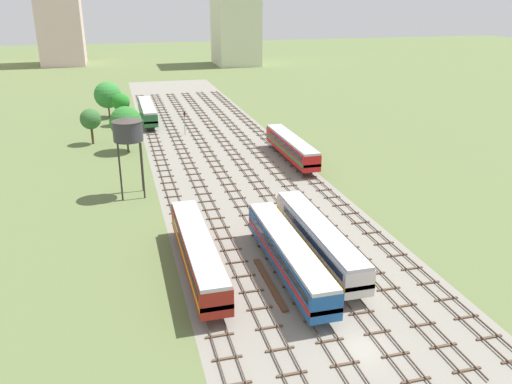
{
  "coord_description": "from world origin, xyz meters",
  "views": [
    {
      "loc": [
        -17.2,
        -31.34,
        26.42
      ],
      "look_at": [
        0.0,
        32.61,
        1.5
      ],
      "focal_mm": 36.8,
      "sensor_mm": 36.0,
      "label": 1
    }
  ],
  "objects_px": {
    "water_tower": "(128,130)",
    "diesel_railcar_far_left_mid": "(198,251)",
    "diesel_railcar_centre_near": "(319,237)",
    "diesel_railcar_right_midfar": "(291,146)",
    "signal_post_nearest": "(185,120)",
    "diesel_railcar_far_left_far": "(147,111)",
    "diesel_railcar_centre_left_nearest": "(288,253)"
  },
  "relations": [
    {
      "from": "diesel_railcar_right_midfar",
      "to": "signal_post_nearest",
      "type": "bearing_deg",
      "value": 123.85
    },
    {
      "from": "signal_post_nearest",
      "to": "water_tower",
      "type": "bearing_deg",
      "value": -110.14
    },
    {
      "from": "diesel_railcar_far_left_mid",
      "to": "water_tower",
      "type": "relative_size",
      "value": 1.84
    },
    {
      "from": "diesel_railcar_centre_left_nearest",
      "to": "diesel_railcar_far_left_far",
      "type": "relative_size",
      "value": 1.0
    },
    {
      "from": "diesel_railcar_far_left_far",
      "to": "diesel_railcar_right_midfar",
      "type": "bearing_deg",
      "value": -59.04
    },
    {
      "from": "signal_post_nearest",
      "to": "diesel_railcar_right_midfar",
      "type": "bearing_deg",
      "value": -56.15
    },
    {
      "from": "diesel_railcar_far_left_mid",
      "to": "signal_post_nearest",
      "type": "distance_m",
      "value": 56.78
    },
    {
      "from": "diesel_railcar_far_left_mid",
      "to": "diesel_railcar_right_midfar",
      "type": "height_order",
      "value": "same"
    },
    {
      "from": "diesel_railcar_far_left_mid",
      "to": "diesel_railcar_far_left_far",
      "type": "xyz_separation_m",
      "value": [
        0.0,
        69.72,
        0.0
      ]
    },
    {
      "from": "diesel_railcar_centre_left_nearest",
      "to": "signal_post_nearest",
      "type": "relative_size",
      "value": 4.25
    },
    {
      "from": "diesel_railcar_centre_left_nearest",
      "to": "diesel_railcar_centre_near",
      "type": "distance_m",
      "value": 5.08
    },
    {
      "from": "diesel_railcar_far_left_mid",
      "to": "diesel_railcar_far_left_far",
      "type": "height_order",
      "value": "same"
    },
    {
      "from": "diesel_railcar_centre_near",
      "to": "diesel_railcar_far_left_mid",
      "type": "bearing_deg",
      "value": 179.38
    },
    {
      "from": "water_tower",
      "to": "diesel_railcar_far_left_mid",
      "type": "bearing_deg",
      "value": -77.73
    },
    {
      "from": "diesel_railcar_centre_left_nearest",
      "to": "diesel_railcar_right_midfar",
      "type": "height_order",
      "value": "same"
    },
    {
      "from": "diesel_railcar_far_left_mid",
      "to": "water_tower",
      "type": "height_order",
      "value": "water_tower"
    },
    {
      "from": "diesel_railcar_centre_near",
      "to": "water_tower",
      "type": "relative_size",
      "value": 1.84
    },
    {
      "from": "diesel_railcar_far_left_far",
      "to": "signal_post_nearest",
      "type": "xyz_separation_m",
      "value": [
        6.4,
        -13.3,
        0.5
      ]
    },
    {
      "from": "diesel_railcar_far_left_far",
      "to": "water_tower",
      "type": "height_order",
      "value": "water_tower"
    },
    {
      "from": "signal_post_nearest",
      "to": "diesel_railcar_far_left_far",
      "type": "bearing_deg",
      "value": 115.71
    },
    {
      "from": "diesel_railcar_far_left_mid",
      "to": "signal_post_nearest",
      "type": "xyz_separation_m",
      "value": [
        6.4,
        56.42,
        0.5
      ]
    },
    {
      "from": "diesel_railcar_centre_near",
      "to": "signal_post_nearest",
      "type": "distance_m",
      "value": 56.92
    },
    {
      "from": "diesel_railcar_centre_near",
      "to": "diesel_railcar_right_midfar",
      "type": "distance_m",
      "value": 35.33
    },
    {
      "from": "water_tower",
      "to": "diesel_railcar_far_left_far",
      "type": "bearing_deg",
      "value": 83.3
    },
    {
      "from": "diesel_railcar_right_midfar",
      "to": "signal_post_nearest",
      "type": "xyz_separation_m",
      "value": [
        -14.94,
        22.27,
        0.5
      ]
    },
    {
      "from": "diesel_railcar_far_left_mid",
      "to": "signal_post_nearest",
      "type": "relative_size",
      "value": 4.25
    },
    {
      "from": "diesel_railcar_centre_near",
      "to": "diesel_railcar_right_midfar",
      "type": "xyz_separation_m",
      "value": [
        8.54,
        34.28,
        0.0
      ]
    },
    {
      "from": "diesel_railcar_right_midfar",
      "to": "signal_post_nearest",
      "type": "height_order",
      "value": "signal_post_nearest"
    },
    {
      "from": "diesel_railcar_far_left_far",
      "to": "signal_post_nearest",
      "type": "distance_m",
      "value": 14.77
    },
    {
      "from": "diesel_railcar_centre_left_nearest",
      "to": "signal_post_nearest",
      "type": "distance_m",
      "value": 59.34
    },
    {
      "from": "diesel_railcar_far_left_mid",
      "to": "diesel_railcar_right_midfar",
      "type": "relative_size",
      "value": 1.0
    },
    {
      "from": "diesel_railcar_right_midfar",
      "to": "water_tower",
      "type": "bearing_deg",
      "value": -160.02
    }
  ]
}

